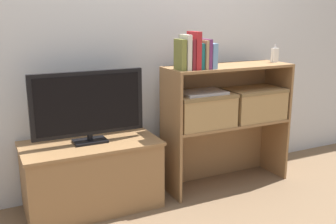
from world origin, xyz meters
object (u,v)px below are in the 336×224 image
book_crimson (194,50)px  book_skyblue (210,56)px  book_ivory (185,52)px  laptop (202,92)px  tv_stand (92,175)px  storage_basket_left (202,109)px  book_maroon (190,54)px  book_tan (202,54)px  baby_monitor (275,55)px  book_olive (180,55)px  storage_basket_right (253,102)px  book_plum (205,54)px  tv (88,105)px  book_teal (199,56)px

book_crimson → book_skyblue: (0.13, 0.00, -0.04)m
book_ivory → laptop: 0.35m
book_crimson → laptop: 0.33m
tv_stand → storage_basket_left: size_ratio=2.02×
book_maroon → book_skyblue: (0.16, -0.00, -0.02)m
book_tan → baby_monitor: 0.71m
book_olive → laptop: 0.36m
book_ivory → storage_basket_left: size_ratio=0.53×
book_skyblue → book_tan: bearing=180.0°
baby_monitor → storage_basket_left: 0.76m
storage_basket_left → storage_basket_right: bearing=0.0°
book_plum → storage_basket_right: (0.48, 0.05, -0.41)m
book_crimson → laptop: bearing=26.2°
tv_stand → book_crimson: (0.72, -0.13, 0.83)m
book_maroon → baby_monitor: (0.80, 0.06, -0.05)m
storage_basket_left → baby_monitor: bearing=1.3°
tv → book_maroon: (0.69, -0.12, 0.31)m
tv → book_skyblue: (0.85, -0.12, 0.29)m
book_teal → book_ivory: bearing=180.0°
book_crimson → storage_basket_right: bearing=4.9°
book_maroon → baby_monitor: 0.81m
book_plum → storage_basket_left: 0.41m
tv_stand → book_skyblue: (0.85, -0.13, 0.79)m
book_tan → storage_basket_right: 0.65m
book_teal → storage_basket_right: 0.66m
book_teal → book_plum: (0.05, 0.00, 0.01)m
tv_stand → book_maroon: book_maroon is taller
book_skyblue → storage_basket_left: 0.39m
book_olive → baby_monitor: (0.88, 0.06, -0.05)m
book_plum → book_skyblue: 0.04m
book_olive → book_teal: bearing=-0.0°
book_maroon → baby_monitor: book_maroon is taller
book_plum → storage_basket_left: (0.01, 0.05, -0.41)m
book_maroon → book_plum: (0.12, -0.00, -0.00)m
book_ivory → book_tan: bearing=0.0°
tv_stand → book_ivory: (0.65, -0.13, 0.82)m
book_plum → book_ivory: bearing=180.0°
book_teal → storage_basket_left: book_teal is taller
book_tan → baby_monitor: book_tan is taller
book_olive → book_plum: 0.20m
book_olive → book_plum: book_olive is taller
tv → baby_monitor: bearing=-2.3°
book_teal → storage_basket_left: size_ratio=0.39×
tv_stand → baby_monitor: size_ratio=6.47×
tv_stand → book_skyblue: 1.16m
tv_stand → book_tan: book_tan is taller
book_teal → storage_basket_right: (0.53, 0.05, -0.39)m
storage_basket_right → tv: bearing=176.7°
tv → storage_basket_left: tv is taller
tv_stand → storage_basket_right: storage_basket_right is taller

